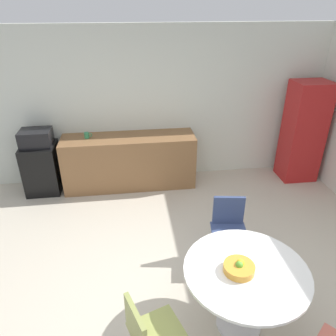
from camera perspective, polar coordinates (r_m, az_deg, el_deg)
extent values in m
plane|color=beige|center=(3.76, 2.37, -23.15)|extent=(6.00, 6.00, 0.00)
cube|color=silver|center=(5.59, -2.59, 10.87)|extent=(6.00, 0.10, 2.60)
cube|color=brown|center=(5.56, -6.78, 1.16)|extent=(2.20, 0.60, 0.90)
cube|color=black|center=(5.76, -21.31, -0.06)|extent=(0.54, 0.54, 0.83)
cube|color=black|center=(5.55, -22.26, 4.93)|extent=(0.48, 0.38, 0.26)
cube|color=#B21E1E|center=(6.09, 22.72, 5.86)|extent=(0.60, 0.50, 1.74)
cylinder|color=silver|center=(3.68, 12.28, -25.21)|extent=(0.44, 0.44, 0.03)
cylinder|color=silver|center=(3.39, 12.96, -21.35)|extent=(0.08, 0.08, 0.72)
cylinder|color=white|center=(3.14, 13.64, -17.18)|extent=(1.14, 1.14, 0.03)
cylinder|color=silver|center=(4.05, 13.07, -15.10)|extent=(0.02, 0.02, 0.42)
cylinder|color=silver|center=(4.00, 8.48, -15.24)|extent=(0.02, 0.02, 0.42)
cylinder|color=silver|center=(4.28, 12.31, -12.25)|extent=(0.02, 0.02, 0.42)
cylinder|color=silver|center=(4.23, 8.02, -12.34)|extent=(0.02, 0.02, 0.42)
cube|color=#384772|center=(3.99, 10.75, -11.27)|extent=(0.48, 0.48, 0.03)
cube|color=#384772|center=(4.02, 10.62, -7.32)|extent=(0.38, 0.10, 0.38)
cylinder|color=silver|center=(3.34, -0.29, -26.38)|extent=(0.02, 0.02, 0.42)
cube|color=#8C934C|center=(3.03, -1.77, -27.12)|extent=(0.54, 0.54, 0.03)
cube|color=#8C934C|center=(2.83, -5.71, -26.09)|extent=(0.16, 0.37, 0.38)
cylinder|color=gold|center=(3.08, 12.40, -16.87)|extent=(0.28, 0.28, 0.07)
sphere|color=yellow|center=(3.07, 12.63, -16.05)|extent=(0.07, 0.07, 0.07)
sphere|color=#66B233|center=(3.05, 12.48, -16.35)|extent=(0.07, 0.07, 0.07)
cylinder|color=#338C59|center=(5.44, -14.15, 5.62)|extent=(0.08, 0.08, 0.09)
torus|color=#338C59|center=(5.43, -13.55, 5.71)|extent=(0.06, 0.01, 0.06)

